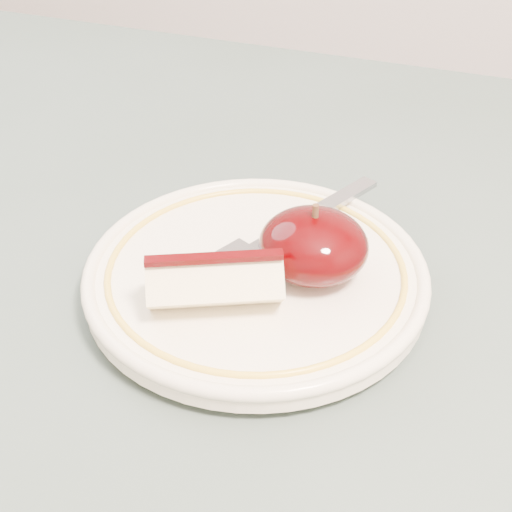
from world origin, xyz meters
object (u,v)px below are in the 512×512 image
(table, at_px, (103,387))
(fork, at_px, (281,233))
(apple_half, at_px, (313,245))
(plate, at_px, (256,274))

(table, height_order, fork, fork)
(table, xyz_separation_m, apple_half, (0.14, 0.05, 0.13))
(table, distance_m, plate, 0.15)
(table, height_order, plate, plate)
(fork, bearing_deg, apple_half, -107.58)
(plate, xyz_separation_m, apple_half, (0.03, 0.01, 0.02))
(plate, bearing_deg, fork, 82.84)
(table, xyz_separation_m, fork, (0.11, 0.08, 0.11))
(plate, distance_m, fork, 0.04)
(table, xyz_separation_m, plate, (0.10, 0.04, 0.10))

